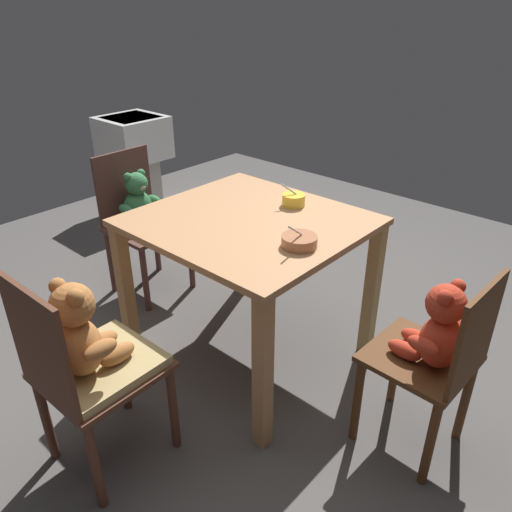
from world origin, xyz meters
The scene contains 8 objects.
ground_plane centered at (0.00, 0.00, -0.02)m, with size 5.20×5.20×0.04m.
dining_table centered at (0.00, 0.00, 0.63)m, with size 0.98×0.91×0.75m.
teddy_chair_near_left centered at (-0.93, 0.05, 0.51)m, with size 0.41×0.42×0.86m.
teddy_chair_near_front centered at (0.03, -0.89, 0.54)m, with size 0.40×0.43×0.87m.
teddy_chair_near_right centered at (0.93, 0.01, 0.52)m, with size 0.39×0.38×0.82m.
porridge_bowl_terracotta_near_right centered at (0.34, -0.07, 0.78)m, with size 0.15×0.16×0.12m.
porridge_bowl_yellow_far_center centered at (0.05, 0.27, 0.78)m, with size 0.11×0.11×0.11m.
sink_basin centered at (-2.05, 0.82, 0.51)m, with size 0.47×0.48×0.79m.
Camera 1 is at (1.41, -1.52, 1.66)m, focal length 34.70 mm.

